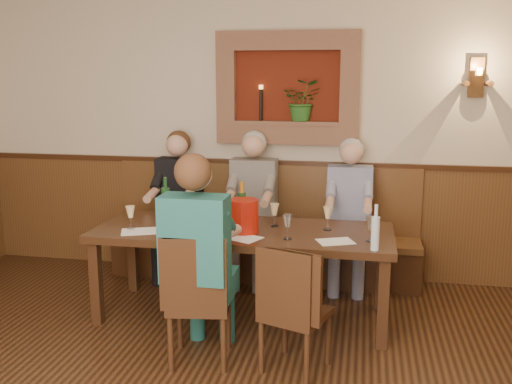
# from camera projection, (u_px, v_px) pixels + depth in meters

# --- Properties ---
(room_shell) EXTENTS (6.04, 6.04, 2.82)m
(room_shell) POSITION_uv_depth(u_px,v_px,m) (157.00, 94.00, 2.61)
(room_shell) COLOR beige
(room_shell) RESTS_ON ground
(wainscoting) EXTENTS (6.02, 6.02, 1.15)m
(wainscoting) POSITION_uv_depth(u_px,v_px,m) (166.00, 356.00, 2.87)
(wainscoting) COLOR #543518
(wainscoting) RESTS_ON ground
(wall_niche) EXTENTS (1.36, 0.30, 1.06)m
(wall_niche) POSITION_uv_depth(u_px,v_px,m) (291.00, 93.00, 5.41)
(wall_niche) COLOR #5C1B0D
(wall_niche) RESTS_ON ground
(wall_sconce) EXTENTS (0.25, 0.20, 0.35)m
(wall_sconce) POSITION_uv_depth(u_px,v_px,m) (476.00, 79.00, 5.06)
(wall_sconce) COLOR #543518
(wall_sconce) RESTS_ON ground
(dining_table) EXTENTS (2.40, 0.90, 0.75)m
(dining_table) POSITION_uv_depth(u_px,v_px,m) (243.00, 238.00, 4.63)
(dining_table) COLOR #341B0F
(dining_table) RESTS_ON ground
(bench) EXTENTS (3.00, 0.45, 1.11)m
(bench) POSITION_uv_depth(u_px,v_px,m) (263.00, 245.00, 5.61)
(bench) COLOR #381E0F
(bench) RESTS_ON ground
(chair_near_left) EXTENTS (0.47, 0.47, 0.94)m
(chair_near_left) POSITION_uv_depth(u_px,v_px,m) (200.00, 324.00, 3.96)
(chair_near_left) COLOR #341B0F
(chair_near_left) RESTS_ON ground
(chair_near_right) EXTENTS (0.50, 0.50, 0.89)m
(chair_near_right) POSITION_uv_depth(u_px,v_px,m) (294.00, 334.00, 3.84)
(chair_near_right) COLOR #341B0F
(chair_near_right) RESTS_ON ground
(person_bench_left) EXTENTS (0.43, 0.53, 1.44)m
(person_bench_left) POSITION_uv_depth(u_px,v_px,m) (177.00, 217.00, 5.61)
(person_bench_left) COLOR black
(person_bench_left) RESTS_ON ground
(person_bench_mid) EXTENTS (0.44, 0.53, 1.46)m
(person_bench_mid) POSITION_uv_depth(u_px,v_px,m) (252.00, 220.00, 5.47)
(person_bench_mid) COLOR #595651
(person_bench_mid) RESTS_ON ground
(person_bench_right) EXTENTS (0.41, 0.51, 1.41)m
(person_bench_right) POSITION_uv_depth(u_px,v_px,m) (348.00, 227.00, 5.30)
(person_bench_right) COLOR navy
(person_bench_right) RESTS_ON ground
(person_chair_front) EXTENTS (0.45, 0.55, 1.48)m
(person_chair_front) POSITION_uv_depth(u_px,v_px,m) (200.00, 276.00, 3.92)
(person_chair_front) COLOR navy
(person_chair_front) RESTS_ON ground
(spittoon_bucket) EXTENTS (0.25, 0.25, 0.27)m
(spittoon_bucket) POSITION_uv_depth(u_px,v_px,m) (244.00, 216.00, 4.50)
(spittoon_bucket) COLOR #B5190B
(spittoon_bucket) RESTS_ON dining_table
(wine_bottle_green_a) EXTENTS (0.09, 0.09, 0.38)m
(wine_bottle_green_a) POSITION_uv_depth(u_px,v_px,m) (242.00, 209.00, 4.62)
(wine_bottle_green_a) COLOR #19471E
(wine_bottle_green_a) RESTS_ON dining_table
(wine_bottle_green_b) EXTENTS (0.08, 0.08, 0.38)m
(wine_bottle_green_b) POSITION_uv_depth(u_px,v_px,m) (166.00, 204.00, 4.80)
(wine_bottle_green_b) COLOR #19471E
(wine_bottle_green_b) RESTS_ON dining_table
(water_bottle) EXTENTS (0.07, 0.07, 0.33)m
(water_bottle) POSITION_uv_depth(u_px,v_px,m) (375.00, 232.00, 4.04)
(water_bottle) COLOR silver
(water_bottle) RESTS_ON dining_table
(tasting_sheet_a) EXTENTS (0.36, 0.31, 0.00)m
(tasting_sheet_a) POSITION_uv_depth(u_px,v_px,m) (141.00, 231.00, 4.54)
(tasting_sheet_a) COLOR white
(tasting_sheet_a) RESTS_ON dining_table
(tasting_sheet_b) EXTENTS (0.35, 0.31, 0.00)m
(tasting_sheet_b) POSITION_uv_depth(u_px,v_px,m) (242.00, 238.00, 4.37)
(tasting_sheet_b) COLOR white
(tasting_sheet_b) RESTS_ON dining_table
(tasting_sheet_c) EXTENTS (0.31, 0.27, 0.00)m
(tasting_sheet_c) POSITION_uv_depth(u_px,v_px,m) (335.00, 242.00, 4.26)
(tasting_sheet_c) COLOR white
(tasting_sheet_c) RESTS_ON dining_table
(tasting_sheet_d) EXTENTS (0.28, 0.21, 0.00)m
(tasting_sheet_d) POSITION_uv_depth(u_px,v_px,m) (205.00, 237.00, 4.39)
(tasting_sheet_d) COLOR white
(tasting_sheet_d) RESTS_ON dining_table
(wine_glass_0) EXTENTS (0.08, 0.08, 0.19)m
(wine_glass_0) POSITION_uv_depth(u_px,v_px,m) (274.00, 215.00, 4.68)
(wine_glass_0) COLOR #E2CA87
(wine_glass_0) RESTS_ON dining_table
(wine_glass_1) EXTENTS (0.08, 0.08, 0.19)m
(wine_glass_1) POSITION_uv_depth(u_px,v_px,m) (160.00, 210.00, 4.85)
(wine_glass_1) COLOR white
(wine_glass_1) RESTS_ON dining_table
(wine_glass_2) EXTENTS (0.08, 0.08, 0.19)m
(wine_glass_2) POSITION_uv_depth(u_px,v_px,m) (215.00, 213.00, 4.76)
(wine_glass_2) COLOR white
(wine_glass_2) RESTS_ON dining_table
(wine_glass_3) EXTENTS (0.08, 0.08, 0.19)m
(wine_glass_3) POSITION_uv_depth(u_px,v_px,m) (131.00, 218.00, 4.59)
(wine_glass_3) COLOR #E2CA87
(wine_glass_3) RESTS_ON dining_table
(wine_glass_4) EXTENTS (0.08, 0.08, 0.19)m
(wine_glass_4) POSITION_uv_depth(u_px,v_px,m) (328.00, 218.00, 4.57)
(wine_glass_4) COLOR #E2CA87
(wine_glass_4) RESTS_ON dining_table
(wine_glass_5) EXTENTS (0.08, 0.08, 0.19)m
(wine_glass_5) POSITION_uv_depth(u_px,v_px,m) (199.00, 227.00, 4.30)
(wine_glass_5) COLOR #E2CA87
(wine_glass_5) RESTS_ON dining_table
(wine_glass_6) EXTENTS (0.08, 0.08, 0.19)m
(wine_glass_6) POSITION_uv_depth(u_px,v_px,m) (371.00, 229.00, 4.25)
(wine_glass_6) COLOR white
(wine_glass_6) RESTS_ON dining_table
(wine_glass_7) EXTENTS (0.08, 0.08, 0.19)m
(wine_glass_7) POSITION_uv_depth(u_px,v_px,m) (236.00, 221.00, 4.50)
(wine_glass_7) COLOR #E2CA87
(wine_glass_7) RESTS_ON dining_table
(wine_glass_8) EXTENTS (0.08, 0.08, 0.19)m
(wine_glass_8) POSITION_uv_depth(u_px,v_px,m) (288.00, 227.00, 4.31)
(wine_glass_8) COLOR white
(wine_glass_8) RESTS_ON dining_table
(wine_glass_9) EXTENTS (0.08, 0.08, 0.19)m
(wine_glass_9) POSITION_uv_depth(u_px,v_px,m) (173.00, 219.00, 4.55)
(wine_glass_9) COLOR #E2CA87
(wine_glass_9) RESTS_ON dining_table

